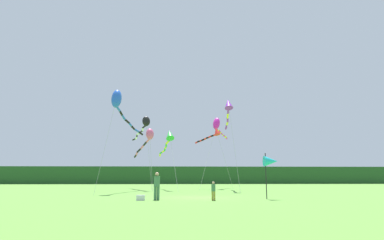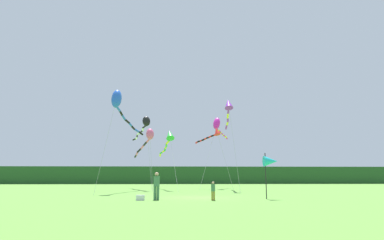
{
  "view_description": "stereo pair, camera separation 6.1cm",
  "coord_description": "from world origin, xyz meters",
  "px_view_note": "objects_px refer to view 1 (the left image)",
  "views": [
    {
      "loc": [
        -1.52,
        -23.53,
        1.41
      ],
      "look_at": [
        0.0,
        6.0,
        6.41
      ],
      "focal_mm": 31.46,
      "sensor_mm": 36.0,
      "label": 1
    },
    {
      "loc": [
        -1.46,
        -23.54,
        1.41
      ],
      "look_at": [
        0.0,
        6.0,
        6.41
      ],
      "focal_mm": 31.46,
      "sensor_mm": 36.0,
      "label": 2
    }
  ],
  "objects_px": {
    "banner_flag_pole": "(271,162)",
    "kite_purple": "(228,108)",
    "person_child": "(213,190)",
    "kite_green": "(169,138)",
    "kite_magenta": "(217,125)",
    "cooler_box": "(141,198)",
    "kite_blue": "(119,103)",
    "kite_red": "(214,133)",
    "person_adult": "(157,184)",
    "kite_rainbow": "(147,138)",
    "kite_black": "(144,125)"
  },
  "relations": [
    {
      "from": "cooler_box",
      "to": "kite_blue",
      "type": "xyz_separation_m",
      "value": [
        -3.14,
        9.42,
        7.93
      ]
    },
    {
      "from": "kite_purple",
      "to": "kite_magenta",
      "type": "xyz_separation_m",
      "value": [
        -0.27,
        7.12,
        -0.76
      ]
    },
    {
      "from": "person_child",
      "to": "kite_magenta",
      "type": "xyz_separation_m",
      "value": [
        2.93,
        20.72,
        7.16
      ]
    },
    {
      "from": "kite_rainbow",
      "to": "kite_red",
      "type": "bearing_deg",
      "value": 26.83
    },
    {
      "from": "person_adult",
      "to": "kite_black",
      "type": "bearing_deg",
      "value": 97.91
    },
    {
      "from": "person_adult",
      "to": "kite_red",
      "type": "height_order",
      "value": "kite_red"
    },
    {
      "from": "person_adult",
      "to": "kite_magenta",
      "type": "height_order",
      "value": "kite_magenta"
    },
    {
      "from": "kite_purple",
      "to": "kite_rainbow",
      "type": "height_order",
      "value": "kite_purple"
    },
    {
      "from": "kite_black",
      "to": "kite_magenta",
      "type": "distance_m",
      "value": 9.13
    },
    {
      "from": "person_adult",
      "to": "kite_black",
      "type": "distance_m",
      "value": 19.55
    },
    {
      "from": "person_adult",
      "to": "kite_rainbow",
      "type": "distance_m",
      "value": 15.49
    },
    {
      "from": "kite_green",
      "to": "kite_magenta",
      "type": "bearing_deg",
      "value": 38.11
    },
    {
      "from": "kite_red",
      "to": "kite_rainbow",
      "type": "relative_size",
      "value": 0.87
    },
    {
      "from": "cooler_box",
      "to": "kite_blue",
      "type": "height_order",
      "value": "kite_blue"
    },
    {
      "from": "cooler_box",
      "to": "kite_blue",
      "type": "bearing_deg",
      "value": 108.43
    },
    {
      "from": "cooler_box",
      "to": "kite_magenta",
      "type": "relative_size",
      "value": 0.06
    },
    {
      "from": "kite_black",
      "to": "person_child",
      "type": "bearing_deg",
      "value": -72.32
    },
    {
      "from": "kite_rainbow",
      "to": "kite_blue",
      "type": "bearing_deg",
      "value": -112.26
    },
    {
      "from": "person_child",
      "to": "banner_flag_pole",
      "type": "relative_size",
      "value": 0.38
    },
    {
      "from": "person_child",
      "to": "banner_flag_pole",
      "type": "height_order",
      "value": "banner_flag_pole"
    },
    {
      "from": "person_adult",
      "to": "kite_green",
      "type": "xyz_separation_m",
      "value": [
        0.4,
        15.52,
        4.69
      ]
    },
    {
      "from": "kite_blue",
      "to": "kite_magenta",
      "type": "height_order",
      "value": "kite_blue"
    },
    {
      "from": "person_child",
      "to": "kite_blue",
      "type": "relative_size",
      "value": 0.11
    },
    {
      "from": "person_child",
      "to": "cooler_box",
      "type": "xyz_separation_m",
      "value": [
        -4.39,
        0.29,
        -0.47
      ]
    },
    {
      "from": "kite_green",
      "to": "kite_red",
      "type": "bearing_deg",
      "value": 29.42
    },
    {
      "from": "banner_flag_pole",
      "to": "kite_purple",
      "type": "xyz_separation_m",
      "value": [
        -0.69,
        12.5,
        6.17
      ]
    },
    {
      "from": "banner_flag_pole",
      "to": "kite_rainbow",
      "type": "relative_size",
      "value": 0.35
    },
    {
      "from": "kite_purple",
      "to": "kite_black",
      "type": "bearing_deg",
      "value": 150.61
    },
    {
      "from": "kite_purple",
      "to": "kite_magenta",
      "type": "distance_m",
      "value": 7.17
    },
    {
      "from": "person_child",
      "to": "kite_magenta",
      "type": "relative_size",
      "value": 0.13
    },
    {
      "from": "person_child",
      "to": "kite_green",
      "type": "bearing_deg",
      "value": 100.77
    },
    {
      "from": "cooler_box",
      "to": "kite_green",
      "type": "xyz_separation_m",
      "value": [
        1.35,
        15.74,
        5.48
      ]
    },
    {
      "from": "kite_blue",
      "to": "kite_magenta",
      "type": "bearing_deg",
      "value": 46.46
    },
    {
      "from": "person_adult",
      "to": "kite_green",
      "type": "relative_size",
      "value": 0.17
    },
    {
      "from": "kite_green",
      "to": "kite_magenta",
      "type": "relative_size",
      "value": 1.15
    },
    {
      "from": "cooler_box",
      "to": "banner_flag_pole",
      "type": "bearing_deg",
      "value": 5.57
    },
    {
      "from": "person_child",
      "to": "kite_red",
      "type": "relative_size",
      "value": 0.15
    },
    {
      "from": "person_child",
      "to": "banner_flag_pole",
      "type": "bearing_deg",
      "value": 15.69
    },
    {
      "from": "kite_green",
      "to": "cooler_box",
      "type": "bearing_deg",
      "value": -94.89
    },
    {
      "from": "person_adult",
      "to": "kite_red",
      "type": "bearing_deg",
      "value": 72.75
    },
    {
      "from": "person_adult",
      "to": "kite_blue",
      "type": "xyz_separation_m",
      "value": [
        -4.09,
        9.2,
        7.15
      ]
    },
    {
      "from": "banner_flag_pole",
      "to": "kite_red",
      "type": "bearing_deg",
      "value": 95.05
    },
    {
      "from": "cooler_box",
      "to": "kite_purple",
      "type": "xyz_separation_m",
      "value": [
        7.6,
        13.31,
        8.4
      ]
    },
    {
      "from": "person_child",
      "to": "kite_purple",
      "type": "height_order",
      "value": "kite_purple"
    },
    {
      "from": "kite_red",
      "to": "kite_blue",
      "type": "xyz_separation_m",
      "value": [
        -9.85,
        -9.34,
        1.54
      ]
    },
    {
      "from": "banner_flag_pole",
      "to": "kite_rainbow",
      "type": "xyz_separation_m",
      "value": [
        -9.18,
        14.12,
        3.09
      ]
    },
    {
      "from": "person_child",
      "to": "kite_black",
      "type": "xyz_separation_m",
      "value": [
        -5.98,
        18.77,
        6.85
      ]
    },
    {
      "from": "person_adult",
      "to": "kite_purple",
      "type": "relative_size",
      "value": 0.17
    },
    {
      "from": "person_adult",
      "to": "kite_magenta",
      "type": "relative_size",
      "value": 0.19
    },
    {
      "from": "person_child",
      "to": "kite_purple",
      "type": "relative_size",
      "value": 0.11
    }
  ]
}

